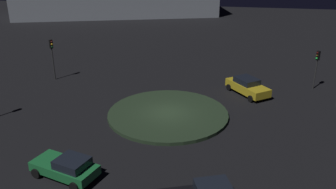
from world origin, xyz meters
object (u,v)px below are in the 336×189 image
object	(u,v)px
car_green	(66,167)
car_yellow	(247,86)
traffic_light_northwest	(317,62)
traffic_light_southwest	(52,52)

from	to	relation	value
car_green	car_yellow	world-z (taller)	car_yellow
car_green	car_yellow	bearing A→B (deg)	-108.52
traffic_light_northwest	car_green	bearing A→B (deg)	12.78
traffic_light_northwest	traffic_light_southwest	world-z (taller)	traffic_light_southwest
car_green	traffic_light_southwest	size ratio (longest dim) A/B	1.05
car_yellow	traffic_light_southwest	xyz separation A→B (m)	(-0.66, -19.93, 2.24)
car_green	traffic_light_southwest	distance (m)	18.61
car_yellow	traffic_light_southwest	world-z (taller)	traffic_light_southwest
car_yellow	traffic_light_northwest	bearing A→B (deg)	73.44
car_green	car_yellow	xyz separation A→B (m)	(-15.64, 11.26, 0.07)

